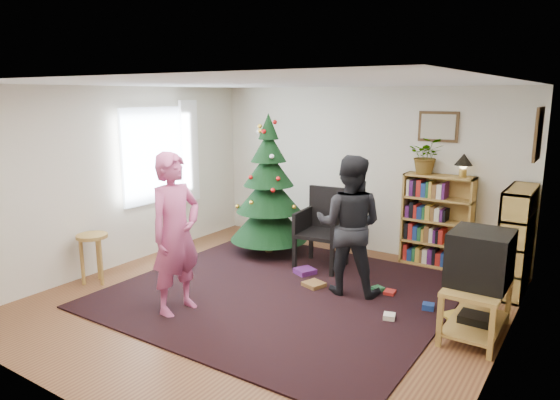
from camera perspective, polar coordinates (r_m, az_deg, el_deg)
The scene contains 23 objects.
floor at distance 6.00m, azimuth -1.31°, elevation -11.44°, with size 5.00×5.00×0.00m, color brown.
ceiling at distance 5.51m, azimuth -1.44°, elevation 13.16°, with size 5.00×5.00×0.00m, color white.
wall_back at distance 7.78m, azimuth 9.21°, elevation 3.42°, with size 5.00×0.02×2.50m, color silver.
wall_front at distance 3.91m, azimuth -22.88°, elevation -5.86°, with size 5.00×0.02×2.50m, color silver.
wall_left at distance 7.32m, azimuth -17.67°, elevation 2.49°, with size 0.02×5.00×2.50m, color silver.
wall_right at distance 4.71m, azimuth 24.53°, elevation -3.08°, with size 0.02×5.00×2.50m, color silver.
rug at distance 6.23m, azimuth 0.28°, elevation -10.44°, with size 3.80×3.60×0.02m, color black.
window_pane at distance 7.65m, azimuth -14.16°, elevation 4.96°, with size 0.04×1.20×1.40m, color silver.
curtain at distance 8.11m, azimuth -10.32°, elevation 5.51°, with size 0.06×0.35×1.60m, color white.
picture_back at distance 7.29m, azimuth 17.64°, elevation 7.99°, with size 0.55×0.03×0.42m.
picture_right at distance 6.32m, azimuth 27.44°, elevation 6.70°, with size 0.03×0.50×0.60m.
christmas_tree at distance 7.47m, azimuth -1.30°, elevation 0.38°, with size 1.17×1.17×2.12m.
bookshelf_back at distance 7.32m, azimuth 17.49°, elevation -2.18°, with size 0.95×0.30×1.30m.
bookshelf_right at distance 6.71m, azimuth 25.40°, elevation -4.08°, with size 0.30×0.95×1.30m.
tv_stand at distance 5.47m, azimuth 21.53°, elevation -11.01°, with size 0.53×0.95×0.55m.
crt_tv at distance 5.30m, azimuth 21.91°, elevation -6.12°, with size 0.57×0.61×0.53m.
armchair at distance 7.00m, azimuth 5.24°, elevation -2.80°, with size 0.67×0.67×1.11m.
stool at distance 6.81m, azimuth -20.62°, elevation -4.89°, with size 0.39×0.39×0.65m.
person_standing at distance 5.55m, azimuth -11.83°, elevation -3.83°, with size 0.65×0.43×1.80m, color #B5487A.
person_by_chair at distance 6.03m, azimuth 7.90°, elevation -2.90°, with size 0.82×0.64×1.70m, color black.
potted_plant at distance 7.22m, azimuth 16.41°, elevation 4.89°, with size 0.46×0.40×0.51m, color gray.
table_lamp at distance 7.10m, azimuth 20.25°, elevation 4.18°, with size 0.24×0.24×0.32m.
floor_clutter at distance 6.15m, azimuth 10.96°, elevation -10.68°, with size 2.25×0.90×0.08m.
Camera 1 is at (3.15, -4.52, 2.38)m, focal length 32.00 mm.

